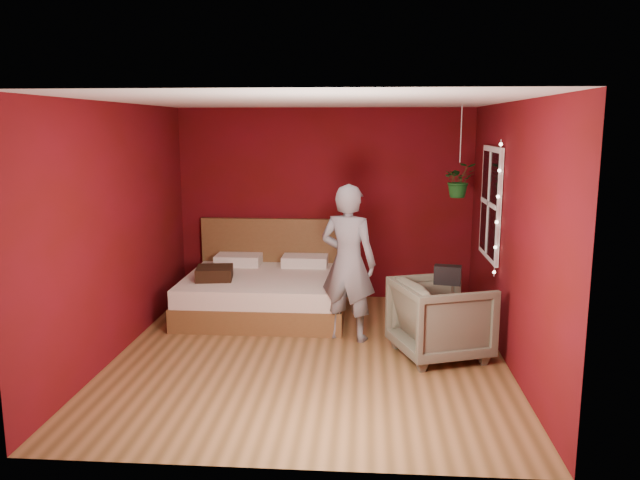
{
  "coord_description": "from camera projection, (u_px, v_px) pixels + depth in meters",
  "views": [
    {
      "loc": [
        0.57,
        -6.21,
        2.37
      ],
      "look_at": [
        0.07,
        0.4,
        1.14
      ],
      "focal_mm": 35.0,
      "sensor_mm": 36.0,
      "label": 1
    }
  ],
  "objects": [
    {
      "name": "person",
      "position": [
        348.0,
        263.0,
        6.87
      ],
      "size": [
        0.74,
        0.61,
        1.75
      ],
      "primitive_type": "imported",
      "rotation": [
        0.0,
        0.0,
        2.8
      ],
      "color": "slate",
      "rests_on": "ground"
    },
    {
      "name": "bed",
      "position": [
        266.0,
        290.0,
        7.98
      ],
      "size": [
        2.01,
        1.71,
        1.11
      ],
      "color": "brown",
      "rests_on": "ground"
    },
    {
      "name": "room_walls",
      "position": [
        310.0,
        195.0,
        6.26
      ],
      "size": [
        4.04,
        4.54,
        2.62
      ],
      "color": "#5A0914",
      "rests_on": "ground"
    },
    {
      "name": "throw_pillow",
      "position": [
        215.0,
        273.0,
        7.64
      ],
      "size": [
        0.49,
        0.49,
        0.15
      ],
      "primitive_type": "cube",
      "rotation": [
        0.0,
        0.0,
        0.15
      ],
      "color": "black",
      "rests_on": "bed"
    },
    {
      "name": "armchair",
      "position": [
        441.0,
        319.0,
        6.42
      ],
      "size": [
        1.13,
        1.11,
        0.81
      ],
      "primitive_type": "imported",
      "rotation": [
        0.0,
        0.0,
        1.91
      ],
      "color": "#5B5B48",
      "rests_on": "ground"
    },
    {
      "name": "floor",
      "position": [
        310.0,
        353.0,
        6.57
      ],
      "size": [
        4.5,
        4.5,
        0.0
      ],
      "primitive_type": "plane",
      "color": "olive",
      "rests_on": "ground"
    },
    {
      "name": "window",
      "position": [
        490.0,
        203.0,
        7.03
      ],
      "size": [
        0.05,
        0.97,
        1.27
      ],
      "color": "white",
      "rests_on": "room_walls"
    },
    {
      "name": "hanging_plant",
      "position": [
        459.0,
        180.0,
        7.48
      ],
      "size": [
        0.42,
        0.38,
        1.09
      ],
      "color": "silver",
      "rests_on": "room_walls"
    },
    {
      "name": "handbag",
      "position": [
        448.0,
        275.0,
        6.19
      ],
      "size": [
        0.28,
        0.18,
        0.19
      ],
      "primitive_type": "cube",
      "rotation": [
        0.0,
        0.0,
        -0.19
      ],
      "color": "black",
      "rests_on": "armchair"
    },
    {
      "name": "fairy_lights",
      "position": [
        497.0,
        209.0,
        6.52
      ],
      "size": [
        0.04,
        0.04,
        1.45
      ],
      "color": "silver",
      "rests_on": "room_walls"
    }
  ]
}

